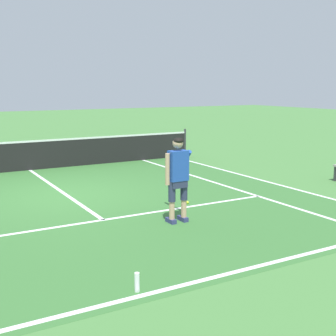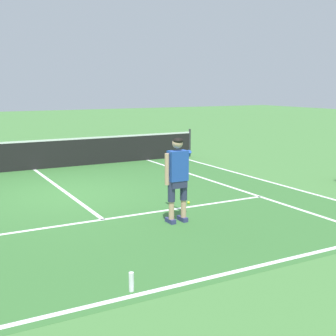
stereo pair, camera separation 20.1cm
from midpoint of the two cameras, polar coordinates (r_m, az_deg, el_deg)
ground_plane at (r=11.73m, az=-11.97°, el=-3.26°), size 80.00×80.00×0.00m
court_inner_surface at (r=10.78m, az=-10.40°, el=-4.41°), size 10.98×10.23×0.00m
line_baseline at (r=6.53m, az=3.64°, el=-14.19°), size 10.98×0.10×0.01m
line_service at (r=9.43m, az=-7.57°, el=-6.45°), size 8.23×0.10×0.01m
line_centre_service at (r=12.38m, az=-12.89°, el=-2.57°), size 0.10×6.40×0.01m
line_singles_right at (r=12.62m, az=7.65°, el=-2.16°), size 0.10×9.83×0.01m
line_doubles_right at (r=13.46m, az=12.39°, el=-1.52°), size 0.10×9.83×0.01m
tennis_net at (r=15.35m, az=-16.21°, el=1.62°), size 11.96×0.08×1.07m
tennis_player at (r=8.96m, az=1.82°, el=-0.75°), size 0.63×1.12×1.71m
tennis_ball_near_feet at (r=10.56m, az=3.15°, el=-4.38°), size 0.07×0.07×0.07m
water_bottle at (r=6.23m, az=-3.69°, el=-14.13°), size 0.07×0.07×0.27m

